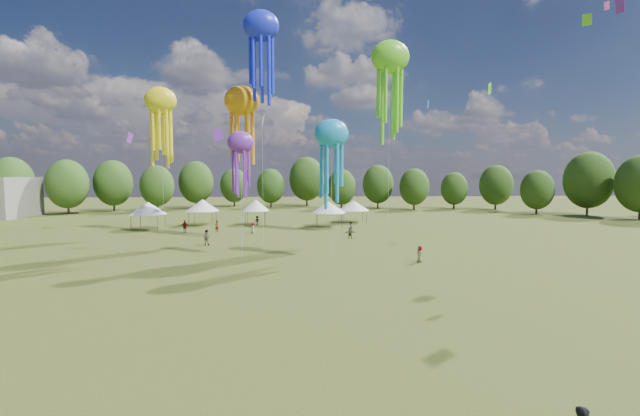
{
  "coord_description": "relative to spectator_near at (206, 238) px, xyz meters",
  "views": [
    {
      "loc": [
        0.96,
        -13.35,
        8.21
      ],
      "look_at": [
        2.87,
        15.0,
        6.0
      ],
      "focal_mm": 23.08,
      "sensor_mm": 36.0,
      "label": 1
    }
  ],
  "objects": [
    {
      "name": "small_kites",
      "position": [
        5.84,
        7.53,
        29.89
      ],
      "size": [
        74.8,
        65.99,
        44.65
      ],
      "color": "orange",
      "rests_on": "ground"
    },
    {
      "name": "festival_tents",
      "position": [
        4.73,
        19.33,
        2.26
      ],
      "size": [
        38.65,
        13.15,
        4.34
      ],
      "color": "#47474C",
      "rests_on": "ground"
    },
    {
      "name": "show_kites",
      "position": [
        8.83,
        3.8,
        17.45
      ],
      "size": [
        36.1,
        22.25,
        27.88
      ],
      "color": "orange",
      "rests_on": "ground"
    },
    {
      "name": "spectators_far",
      "position": [
        9.14,
        8.22,
        -0.12
      ],
      "size": [
        28.66,
        31.68,
        1.8
      ],
      "color": "gray",
      "rests_on": "ground"
    },
    {
      "name": "spectator_near",
      "position": [
        0.0,
        0.0,
        0.0
      ],
      "size": [
        1.03,
        0.88,
        1.85
      ],
      "primitive_type": "imported",
      "rotation": [
        0.0,
        0.0,
        2.92
      ],
      "color": "gray",
      "rests_on": "ground"
    },
    {
      "name": "treeline",
      "position": [
        5.4,
        26.7,
        5.62
      ],
      "size": [
        201.57,
        95.24,
        13.43
      ],
      "color": "#38281C",
      "rests_on": "ground"
    }
  ]
}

